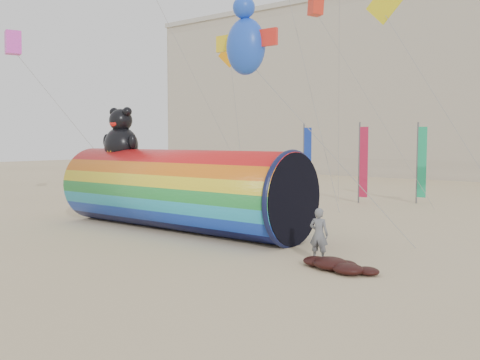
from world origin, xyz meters
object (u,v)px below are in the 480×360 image
Objects in this scene: kite_handler at (319,234)px; fabric_bundle at (337,265)px; windsock_assembly at (178,188)px; hotel_building at (387,88)px.

fabric_bundle is (1.14, -0.83, -0.73)m from kite_handler.
kite_handler is at bearing 143.77° from fabric_bundle.
hotel_building is at bearing 101.60° from windsock_assembly.
hotel_building reaches higher than fabric_bundle.
kite_handler is at bearing -69.43° from hotel_building.
hotel_building reaches higher than windsock_assembly.
hotel_building is at bearing -78.15° from kite_handler.
hotel_building is 50.40m from kite_handler.
fabric_bundle is at bearing -14.29° from windsock_assembly.
kite_handler is (17.40, -46.36, -9.41)m from hotel_building.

